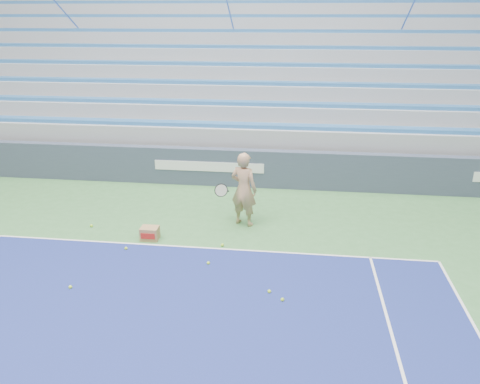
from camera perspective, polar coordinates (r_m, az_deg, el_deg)
name	(u,v)px	position (r m, az deg, el deg)	size (l,w,h in m)	color
sponsor_barrier	(210,167)	(13.73, -3.68, 3.11)	(30.00, 0.32, 1.10)	#374154
bleachers	(235,78)	(18.87, -0.57, 13.69)	(31.00, 9.15, 7.30)	#96999F
tennis_player	(244,189)	(10.94, 0.45, 0.33)	(0.99, 0.93, 1.79)	tan
ball_box	(150,233)	(10.69, -10.94, -4.97)	(0.40, 0.31, 0.30)	#99764A
tennis_ball_0	(269,291)	(8.69, 3.59, -12.00)	(0.07, 0.07, 0.07)	#B9EB30
tennis_ball_1	(282,300)	(8.49, 5.20, -12.93)	(0.07, 0.07, 0.07)	#B9EB30
tennis_ball_2	(208,263)	(9.57, -3.88, -8.64)	(0.07, 0.07, 0.07)	#B9EB30
tennis_ball_3	(91,226)	(11.67, -17.66, -3.94)	(0.07, 0.07, 0.07)	#B9EB30
tennis_ball_4	(222,245)	(10.25, -2.17, -6.47)	(0.07, 0.07, 0.07)	#B9EB30
tennis_ball_5	(126,248)	(10.40, -13.73, -6.69)	(0.07, 0.07, 0.07)	#B9EB30
tennis_ball_6	(70,287)	(9.33, -19.98, -10.84)	(0.07, 0.07, 0.07)	#B9EB30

